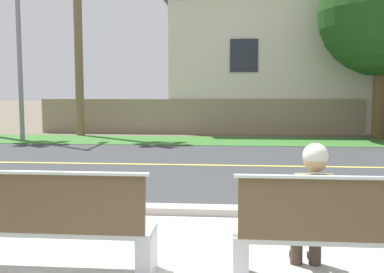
{
  "coord_description": "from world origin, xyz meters",
  "views": [
    {
      "loc": [
        0.33,
        -3.75,
        1.7
      ],
      "look_at": [
        -0.27,
        3.22,
        1.0
      ],
      "focal_mm": 42.1,
      "sensor_mm": 36.0,
      "label": 1
    }
  ],
  "objects": [
    {
      "name": "seated_person_olive",
      "position": [
        1.08,
        0.32,
        0.68
      ],
      "size": [
        0.52,
        0.68,
        1.25
      ],
      "color": "#47382D",
      "rests_on": "ground_plane"
    },
    {
      "name": "road_centre_line",
      "position": [
        0.0,
        6.5,
        0.01
      ],
      "size": [
        48.0,
        0.14,
        0.01
      ],
      "primitive_type": "cube",
      "color": "#E0CC4C",
      "rests_on": "ground_plane"
    },
    {
      "name": "far_verge_grass",
      "position": [
        0.0,
        11.67,
        0.01
      ],
      "size": [
        48.0,
        2.8,
        0.02
      ],
      "primitive_type": "cube",
      "color": "#38702D",
      "rests_on": "ground_plane"
    },
    {
      "name": "house_across_street",
      "position": [
        3.31,
        17.59,
        3.18
      ],
      "size": [
        11.91,
        6.91,
        6.27
      ],
      "color": "beige",
      "rests_on": "ground_plane"
    },
    {
      "name": "ground_plane",
      "position": [
        0.0,
        8.0,
        0.0
      ],
      "size": [
        140.0,
        140.0,
        0.0
      ],
      "primitive_type": "plane",
      "color": "#665B4C"
    },
    {
      "name": "streetlamp",
      "position": [
        -6.9,
        11.46,
        4.36
      ],
      "size": [
        0.24,
        2.1,
        7.69
      ],
      "color": "gray",
      "rests_on": "ground_plane"
    },
    {
      "name": "curb_edge",
      "position": [
        0.0,
        2.35,
        0.06
      ],
      "size": [
        44.0,
        0.3,
        0.11
      ],
      "primitive_type": "cube",
      "color": "#ADA89E",
      "rests_on": "ground_plane"
    },
    {
      "name": "garden_wall",
      "position": [
        -0.95,
        14.4,
        0.7
      ],
      "size": [
        13.0,
        0.36,
        1.4
      ],
      "primitive_type": "cube",
      "color": "gray",
      "rests_on": "ground_plane"
    },
    {
      "name": "bench_left",
      "position": [
        -1.36,
        0.15,
        0.46
      ],
      "size": [
        2.0,
        0.48,
        1.01
      ],
      "color": "silver",
      "rests_on": "ground_plane"
    },
    {
      "name": "street_asphalt",
      "position": [
        0.0,
        6.5,
        0.0
      ],
      "size": [
        52.0,
        8.0,
        0.01
      ],
      "primitive_type": "cube",
      "color": "#383A3D",
      "rests_on": "ground_plane"
    },
    {
      "name": "bench_right",
      "position": [
        1.36,
        0.15,
        0.46
      ],
      "size": [
        2.0,
        0.48,
        1.01
      ],
      "color": "silver",
      "rests_on": "ground_plane"
    },
    {
      "name": "sidewalk_pavement",
      "position": [
        0.0,
        0.4,
        0.01
      ],
      "size": [
        44.0,
        3.6,
        0.01
      ],
      "primitive_type": "cube",
      "color": "#B7B2A8",
      "rests_on": "ground_plane"
    }
  ]
}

